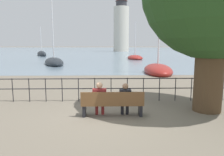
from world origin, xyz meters
TOP-DOWN VIEW (x-y plane):
  - ground_plane at (0.00, 0.00)m, footprint 1000.00×1000.00m
  - harbor_water at (0.00, 160.56)m, footprint 600.00×300.00m
  - park_bench at (0.00, -0.07)m, footprint 2.19×0.45m
  - seated_person_left at (-0.45, 0.01)m, footprint 0.48×0.35m
  - seated_person_right at (0.45, 0.02)m, footprint 0.40×0.35m
  - promenade_railing at (-0.00, 2.06)m, footprint 14.52×0.04m
  - sailboat_1 at (4.47, 12.06)m, footprint 2.87×6.21m
  - sailboat_2 at (5.05, 32.19)m, footprint 3.07×5.28m
  - sailboat_3 at (-15.79, 45.88)m, footprint 4.98×8.23m
  - sailboat_4 at (-7.15, 21.68)m, footprint 4.78×8.74m
  - harbor_lighthouse at (6.13, 84.96)m, footprint 6.34×6.34m

SIDE VIEW (x-z plane):
  - ground_plane at x=0.00m, z-range 0.00..0.00m
  - harbor_water at x=0.00m, z-range 0.00..0.01m
  - sailboat_2 at x=5.05m, z-range -3.25..3.74m
  - sailboat_4 at x=-7.15m, z-range -5.41..6.01m
  - sailboat_1 at x=4.47m, z-range -5.39..5.99m
  - sailboat_3 at x=-15.79m, z-range -3.36..4.08m
  - park_bench at x=0.00m, z-range 0.00..0.90m
  - seated_person_right at x=0.45m, z-range 0.06..1.24m
  - seated_person_left at x=-0.45m, z-range 0.07..1.29m
  - promenade_railing at x=0.00m, z-range 0.17..1.22m
  - harbor_lighthouse at x=6.13m, z-range -0.77..21.41m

